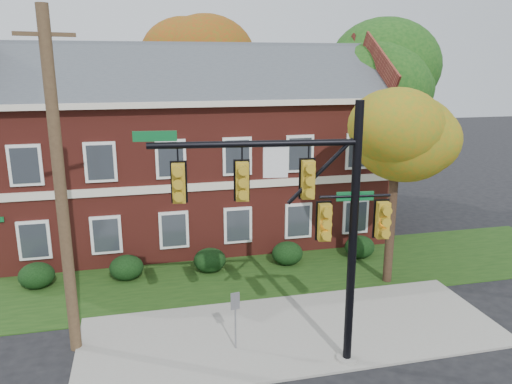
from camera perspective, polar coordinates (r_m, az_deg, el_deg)
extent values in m
plane|color=black|center=(16.65, 5.38, -17.40)|extent=(120.00, 120.00, 0.00)
cube|color=gray|center=(17.44, 4.30, -15.62)|extent=(14.00, 5.00, 0.08)
cube|color=#193811|center=(21.75, 0.29, -9.25)|extent=(30.00, 6.00, 0.04)
cube|color=maroon|center=(26.03, -7.11, 2.69)|extent=(18.00, 8.00, 7.00)
cube|color=beige|center=(25.54, -7.37, 10.66)|extent=(18.80, 8.80, 0.24)
cube|color=beige|center=(22.13, -5.95, 0.61)|extent=(18.00, 0.12, 0.35)
ellipsoid|color=black|center=(22.11, -23.78, -8.73)|extent=(1.40, 1.26, 1.05)
ellipsoid|color=black|center=(21.70, -14.59, -8.36)|extent=(1.40, 1.26, 1.05)
ellipsoid|color=black|center=(21.85, -5.30, -7.77)|extent=(1.40, 1.26, 1.05)
ellipsoid|color=black|center=(22.55, 3.60, -7.01)|extent=(1.40, 1.26, 1.05)
ellipsoid|color=black|center=(23.75, 11.76, -6.16)|extent=(1.40, 1.26, 1.05)
cylinder|color=black|center=(20.73, 15.21, -2.56)|extent=(0.36, 0.36, 5.76)
ellipsoid|color=#B1680F|center=(20.00, 15.90, 7.35)|extent=(4.25, 4.25, 3.60)
ellipsoid|color=#B1680F|center=(19.93, 18.13, 8.90)|extent=(3.50, 3.50, 3.00)
cylinder|color=black|center=(30.15, 13.95, 4.03)|extent=(0.36, 0.36, 7.04)
ellipsoid|color=#113F11|center=(29.70, 14.48, 12.40)|extent=(5.95, 5.95, 5.04)
ellipsoid|color=#113F11|center=(29.65, 16.57, 13.42)|extent=(4.90, 4.90, 4.20)
cylinder|color=black|center=(33.91, -6.96, 6.02)|extent=(0.36, 0.36, 7.68)
ellipsoid|color=#A82D0E|center=(33.55, -7.22, 14.16)|extent=(6.46, 6.46, 5.47)
ellipsoid|color=#A82D0E|center=(33.11, -5.45, 15.24)|extent=(5.32, 5.32, 4.56)
cylinder|color=gray|center=(16.16, 10.32, -18.30)|extent=(0.63, 0.63, 0.18)
cylinder|color=black|center=(14.46, 11.01, -5.41)|extent=(0.27, 0.27, 7.85)
cylinder|color=black|center=(13.18, -0.15, 5.52)|extent=(5.59, 0.82, 0.18)
cylinder|color=black|center=(14.08, 11.26, -0.47)|extent=(2.01, 0.32, 0.09)
cube|color=#AF8A1C|center=(13.30, -8.82, 1.00)|extent=(0.53, 0.39, 1.30)
cube|color=#AF8A1C|center=(13.34, -1.58, 1.20)|extent=(0.53, 0.39, 1.30)
cube|color=#AF8A1C|center=(13.61, 5.96, 1.40)|extent=(0.53, 0.39, 1.30)
cube|color=silver|center=(13.34, 2.25, 3.42)|extent=(0.67, 0.12, 0.84)
cube|color=#0B5726|center=(13.10, -11.50, 6.27)|extent=(1.12, 0.17, 0.27)
cube|color=#AF8A1C|center=(14.06, 7.84, -3.45)|extent=(0.53, 0.39, 1.30)
cube|color=#AF8A1C|center=(14.56, 14.27, -3.14)|extent=(0.53, 0.39, 1.30)
cube|color=#0B5726|center=(14.08, 11.26, -0.47)|extent=(1.06, 0.17, 0.26)
cylinder|color=#453120|center=(15.62, -21.43, 0.12)|extent=(0.43, 0.43, 10.35)
cube|color=#453120|center=(15.22, -23.00, 16.27)|extent=(1.57, 0.58, 0.11)
cylinder|color=slate|center=(16.03, -2.36, -14.63)|extent=(0.06, 0.06, 1.97)
cube|color=slate|center=(15.69, -2.39, -12.35)|extent=(0.29, 0.08, 0.55)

